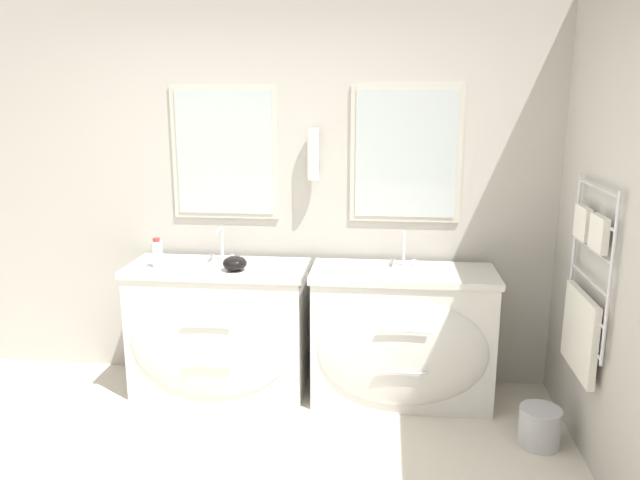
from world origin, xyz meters
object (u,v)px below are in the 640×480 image
vanity_left (218,329)px  amenity_bowl (235,263)px  vanity_right (402,337)px  waste_bin (540,426)px  toiletry_bottle (157,253)px

vanity_left → amenity_bowl: bearing=-28.2°
vanity_right → waste_bin: vanity_right is taller
waste_bin → vanity_left: bearing=166.9°
vanity_right → toiletry_bottle: (-1.59, -0.05, 0.53)m
vanity_left → toiletry_bottle: (-0.37, -0.05, 0.53)m
vanity_left → waste_bin: vanity_left is taller
toiletry_bottle → amenity_bowl: bearing=-3.0°
amenity_bowl → waste_bin: (1.86, -0.39, -0.81)m
vanity_left → waste_bin: bearing=-13.1°
vanity_left → amenity_bowl: size_ratio=7.58×
vanity_left → toiletry_bottle: toiletry_bottle is taller
vanity_left → toiletry_bottle: size_ratio=6.09×
toiletry_bottle → waste_bin: 2.56m
toiletry_bottle → waste_bin: bearing=-9.9°
vanity_left → toiletry_bottle: bearing=-172.2°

